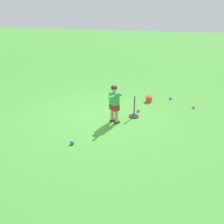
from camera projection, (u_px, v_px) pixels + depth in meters
The scene contains 8 objects.
ground_plane at pixel (100, 117), 7.25m from camera, with size 40.00×40.00×0.00m, color #479338.
child_batter at pixel (114, 101), 6.69m from camera, with size 0.34×0.62×1.08m.
play_ball_behind_batter at pixel (194, 107), 7.83m from camera, with size 0.09×0.09×0.09m, color pink.
play_ball_by_bucket at pixel (72, 143), 5.91m from camera, with size 0.10×0.10×0.10m, color blue.
play_ball_midfield at pixel (139, 110), 7.59m from camera, with size 0.10×0.10×0.10m, color pink.
play_ball_far_right at pixel (171, 98), 8.50m from camera, with size 0.08×0.08×0.08m, color purple.
batting_tee at pixel (134, 113), 7.25m from camera, with size 0.28×0.28×0.62m.
toy_bucket at pixel (149, 99), 8.29m from camera, with size 0.22×0.22×0.19m.
Camera 1 is at (-1.68, 6.30, 3.19)m, focal length 40.24 mm.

